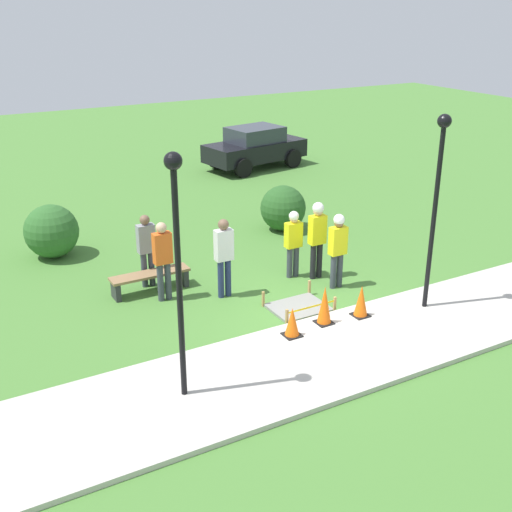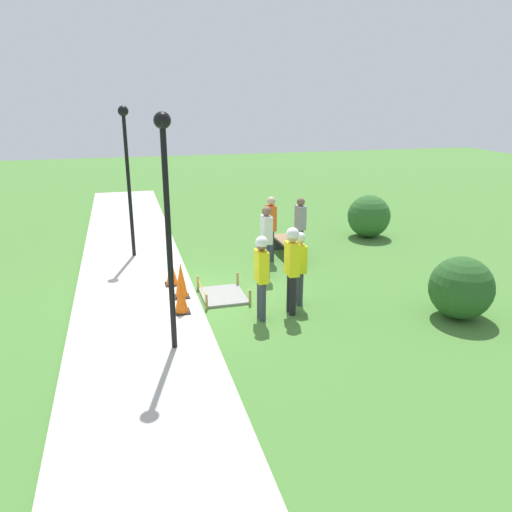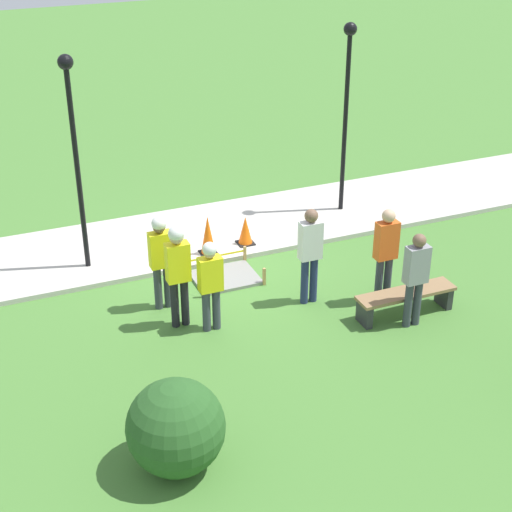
{
  "view_description": "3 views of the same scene",
  "coord_description": "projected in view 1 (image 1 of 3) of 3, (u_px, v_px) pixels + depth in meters",
  "views": [
    {
      "loc": [
        -6.9,
        -9.87,
        6.3
      ],
      "look_at": [
        -0.32,
        1.85,
        0.88
      ],
      "focal_mm": 45.0,
      "sensor_mm": 36.0,
      "label": 1
    },
    {
      "loc": [
        10.65,
        -1.48,
        4.43
      ],
      "look_at": [
        -0.15,
        1.45,
        0.87
      ],
      "focal_mm": 35.0,
      "sensor_mm": 36.0,
      "label": 2
    },
    {
      "loc": [
        4.56,
        12.98,
        7.38
      ],
      "look_at": [
        0.0,
        2.05,
        1.19
      ],
      "focal_mm": 55.0,
      "sensor_mm": 36.0,
      "label": 3
    }
  ],
  "objects": [
    {
      "name": "lamppost_far",
      "position": [
        177.0,
        245.0,
        9.82
      ],
      "size": [
        0.28,
        0.28,
        4.14
      ],
      "color": "black",
      "rests_on": "sidewalk"
    },
    {
      "name": "park_bench",
      "position": [
        150.0,
        278.0,
        14.69
      ],
      "size": [
        1.84,
        0.44,
        0.47
      ],
      "color": "#2D2D33",
      "rests_on": "ground_plane"
    },
    {
      "name": "sidewalk",
      "position": [
        352.0,
        347.0,
        12.36
      ],
      "size": [
        28.0,
        2.72,
        0.1
      ],
      "color": "#BCB7AD",
      "rests_on": "ground_plane"
    },
    {
      "name": "shrub_rounded_near",
      "position": [
        51.0,
        231.0,
        16.57
      ],
      "size": [
        1.4,
        1.4,
        1.4
      ],
      "color": "#2D6028",
      "rests_on": "ground_plane"
    },
    {
      "name": "parked_car_black",
      "position": [
        255.0,
        147.0,
        25.27
      ],
      "size": [
        4.25,
        2.44,
        1.63
      ],
      "rotation": [
        0.0,
        0.0,
        0.16
      ],
      "color": "black",
      "rests_on": "ground_plane"
    },
    {
      "name": "traffic_cone_near_patch",
      "position": [
        292.0,
        322.0,
        12.57
      ],
      "size": [
        0.34,
        0.34,
        0.6
      ],
      "color": "black",
      "rests_on": "sidewalk"
    },
    {
      "name": "worker_trainee",
      "position": [
        293.0,
        239.0,
        15.25
      ],
      "size": [
        0.4,
        0.24,
        1.67
      ],
      "color": "#383D47",
      "rests_on": "ground_plane"
    },
    {
      "name": "bystander_in_white_shirt",
      "position": [
        146.0,
        246.0,
        14.75
      ],
      "size": [
        0.4,
        0.23,
        1.75
      ],
      "color": "#383D47",
      "rests_on": "ground_plane"
    },
    {
      "name": "worker_assistant",
      "position": [
        338.0,
        244.0,
        14.64
      ],
      "size": [
        0.4,
        0.26,
        1.8
      ],
      "color": "#383D47",
      "rests_on": "ground_plane"
    },
    {
      "name": "lamppost_near",
      "position": [
        437.0,
        186.0,
        12.89
      ],
      "size": [
        0.28,
        0.28,
        4.13
      ],
      "color": "black",
      "rests_on": "sidewalk"
    },
    {
      "name": "traffic_cone_far_patch",
      "position": [
        325.0,
        305.0,
        13.02
      ],
      "size": [
        0.34,
        0.34,
        0.82
      ],
      "color": "black",
      "rests_on": "sidewalk"
    },
    {
      "name": "bystander_in_orange_shirt",
      "position": [
        163.0,
        256.0,
        14.03
      ],
      "size": [
        0.4,
        0.24,
        1.83
      ],
      "color": "#383D47",
      "rests_on": "ground_plane"
    },
    {
      "name": "shrub_rounded_mid",
      "position": [
        283.0,
        208.0,
        18.52
      ],
      "size": [
        1.32,
        1.32,
        1.32
      ],
      "color": "#285623",
      "rests_on": "ground_plane"
    },
    {
      "name": "worker_supervisor",
      "position": [
        317.0,
        233.0,
        15.12
      ],
      "size": [
        0.4,
        0.27,
        1.9
      ],
      "color": "black",
      "rests_on": "ground_plane"
    },
    {
      "name": "traffic_cone_sidewalk_edge",
      "position": [
        361.0,
        301.0,
        13.35
      ],
      "size": [
        0.34,
        0.34,
        0.69
      ],
      "color": "black",
      "rests_on": "sidewalk"
    },
    {
      "name": "ground_plane",
      "position": [
        312.0,
        321.0,
        13.47
      ],
      "size": [
        60.0,
        60.0,
        0.0
      ],
      "primitive_type": "plane",
      "color": "#477A33"
    },
    {
      "name": "wet_concrete_patch",
      "position": [
        299.0,
        307.0,
        13.97
      ],
      "size": [
        1.26,
        1.03,
        0.35
      ],
      "color": "gray",
      "rests_on": "ground_plane"
    },
    {
      "name": "bystander_in_gray_shirt",
      "position": [
        224.0,
        253.0,
        14.19
      ],
      "size": [
        0.4,
        0.24,
        1.84
      ],
      "color": "navy",
      "rests_on": "ground_plane"
    }
  ]
}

